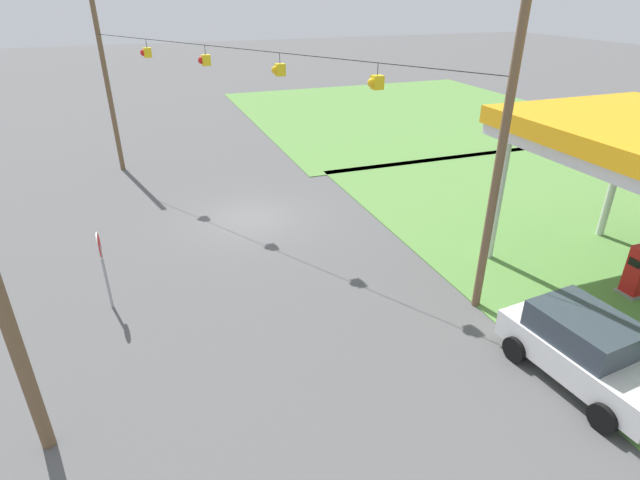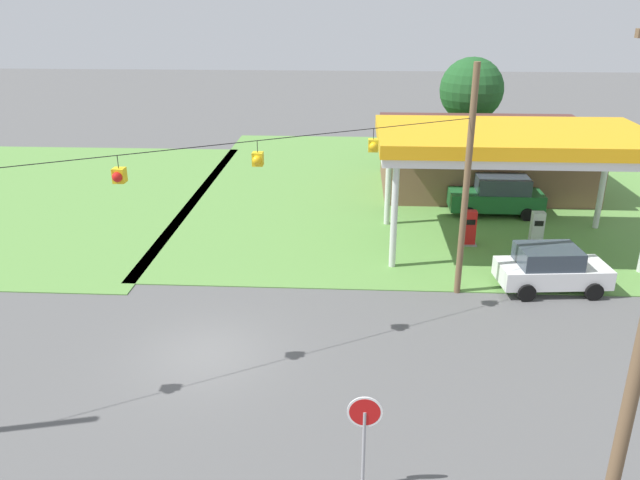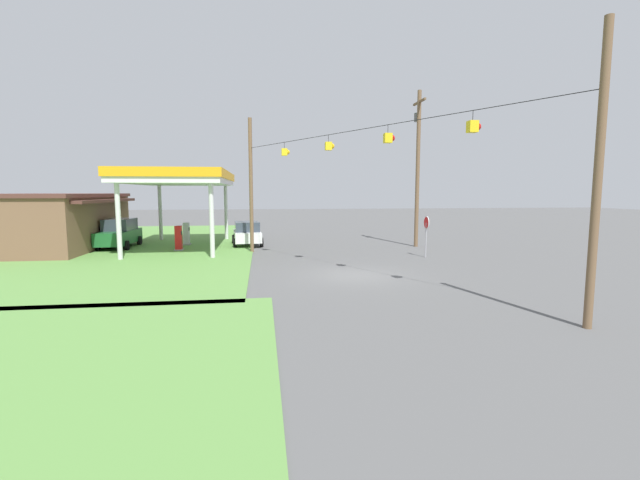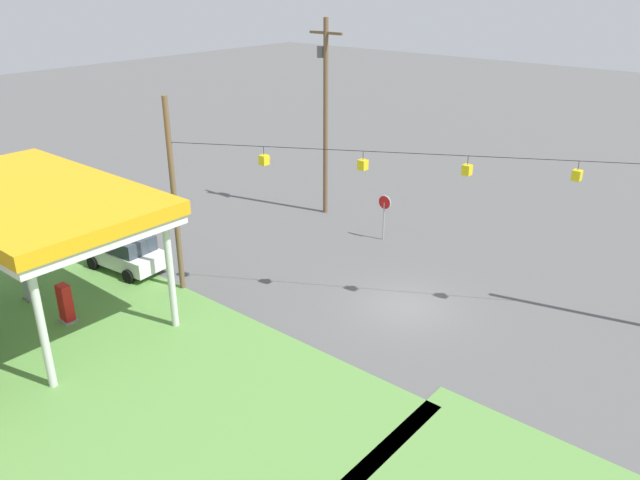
{
  "view_description": "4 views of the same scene",
  "coord_description": "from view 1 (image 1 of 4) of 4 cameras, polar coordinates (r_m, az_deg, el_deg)",
  "views": [
    {
      "loc": [
        19.04,
        -3.89,
        8.69
      ],
      "look_at": [
        5.63,
        1.03,
        1.47
      ],
      "focal_mm": 28.0,
      "sensor_mm": 36.0,
      "label": 1
    },
    {
      "loc": [
        4.6,
        -17.0,
        10.76
      ],
      "look_at": [
        3.44,
        3.73,
        2.56
      ],
      "focal_mm": 35.0,
      "sensor_mm": 36.0,
      "label": 2
    },
    {
      "loc": [
        -19.58,
        4.3,
        3.93
      ],
      "look_at": [
        3.19,
        1.22,
        1.35
      ],
      "focal_mm": 24.0,
      "sensor_mm": 36.0,
      "label": 3
    },
    {
      "loc": [
        -12.18,
        20.25,
        13.11
      ],
      "look_at": [
        4.13,
        0.77,
        2.24
      ],
      "focal_mm": 35.0,
      "sensor_mm": 36.0,
      "label": 4
    }
  ],
  "objects": [
    {
      "name": "grass_verge_opposite_corner",
      "position": [
        41.22,
        9.51,
        14.31
      ],
      "size": [
        24.0,
        24.0,
        0.04
      ],
      "primitive_type": "cube",
      "color": "#5B8E42",
      "rests_on": "ground"
    },
    {
      "name": "ground_plane",
      "position": [
        21.29,
        -7.86,
        2.45
      ],
      "size": [
        160.0,
        160.0,
        0.0
      ],
      "primitive_type": "plane",
      "color": "#565656"
    },
    {
      "name": "car_at_pumps_front",
      "position": [
        13.9,
        28.1,
        -10.9
      ],
      "size": [
        4.3,
        2.41,
        1.77
      ],
      "rotation": [
        0.0,
        0.0,
        0.1
      ],
      "color": "white",
      "rests_on": "ground"
    },
    {
      "name": "signal_span_gantry",
      "position": [
        19.83,
        -8.77,
        14.96
      ],
      "size": [
        17.62,
        10.24,
        8.65
      ],
      "color": "brown",
      "rests_on": "ground"
    },
    {
      "name": "stop_sign_roadside",
      "position": [
        15.75,
        -23.75,
        -1.53
      ],
      "size": [
        0.8,
        0.08,
        2.5
      ],
      "rotation": [
        0.0,
        0.0,
        3.14
      ],
      "color": "#99999E",
      "rests_on": "ground"
    },
    {
      "name": "fuel_pump_near",
      "position": [
        18.32,
        32.38,
        -3.24
      ],
      "size": [
        0.71,
        0.56,
        1.68
      ],
      "color": "gray",
      "rests_on": "ground"
    }
  ]
}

